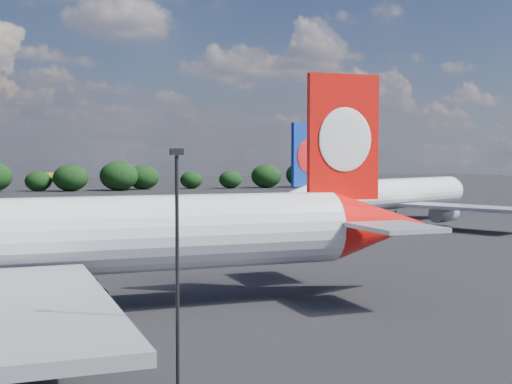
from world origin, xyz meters
name	(u,v)px	position (x,y,z in m)	size (l,w,h in m)	color
ground	(16,237)	(0.00, 60.00, 0.00)	(500.00, 500.00, 0.00)	black
qantas_airliner	(84,239)	(2.84, 10.02, 5.18)	(51.90, 49.23, 17.01)	white
china_southern_airliner	(381,196)	(52.83, 56.07, 4.61)	(44.09, 42.49, 15.13)	white
apron_lamp_post	(177,265)	(4.30, -9.94, 6.21)	(0.55, 0.30, 11.11)	black
billboard_yellow	(45,178)	(12.00, 182.00, 3.87)	(5.00, 0.30, 5.50)	yellow
horizon_treeline	(29,178)	(7.38, 180.03, 3.98)	(202.13, 15.28, 9.08)	black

